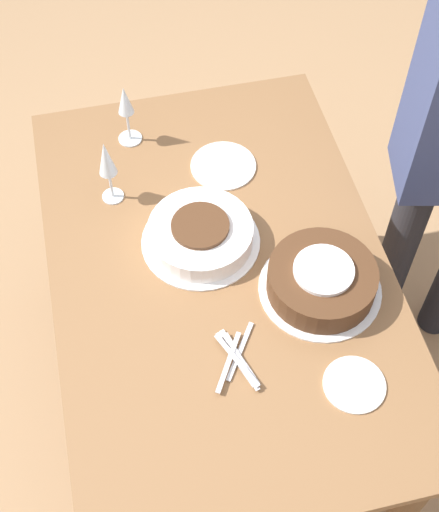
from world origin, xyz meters
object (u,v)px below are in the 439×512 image
cake_center_white (201,234)px  wine_glass_near (106,161)px  wine_glass_far (126,105)px  cake_front_chocolate (322,280)px

cake_center_white → wine_glass_near: bearing=44.8°
cake_center_white → wine_glass_near: (0.21, 0.21, 0.11)m
cake_center_white → wine_glass_far: 0.46m
cake_front_chocolate → cake_center_white: bearing=50.9°
cake_center_white → wine_glass_far: bearing=16.7°
wine_glass_far → cake_center_white: bearing=-163.3°
cake_front_chocolate → wine_glass_far: size_ratio=1.58×
cake_center_white → wine_glass_far: size_ratio=1.60×
wine_glass_near → wine_glass_far: (0.22, -0.08, -0.01)m
cake_center_white → wine_glass_far: wine_glass_far is taller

